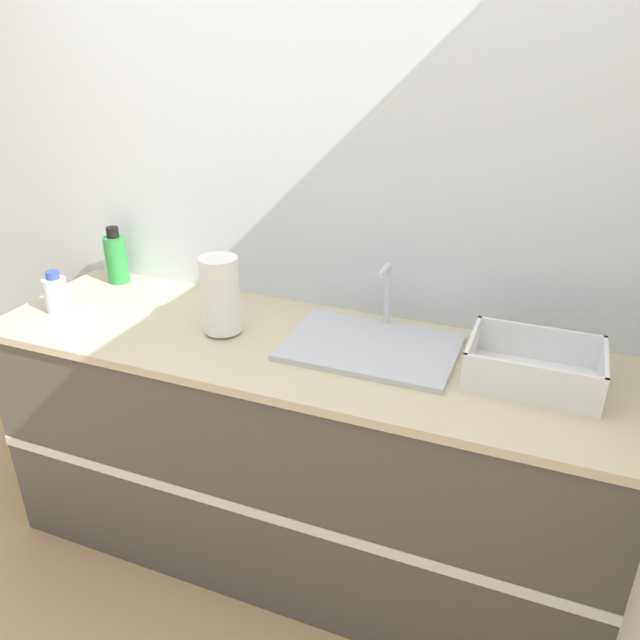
% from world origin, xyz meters
% --- Properties ---
extents(ground_plane, '(12.00, 12.00, 0.00)m').
position_xyz_m(ground_plane, '(0.00, 0.00, 0.00)').
color(ground_plane, tan).
extents(wall_back, '(4.59, 0.06, 2.60)m').
position_xyz_m(wall_back, '(0.00, 0.68, 1.30)').
color(wall_back, silver).
rests_on(wall_back, ground_plane).
extents(counter_cabinet, '(2.22, 0.67, 0.93)m').
position_xyz_m(counter_cabinet, '(0.00, 0.32, 0.46)').
color(counter_cabinet, '#514C47').
rests_on(counter_cabinet, ground_plane).
extents(sink, '(0.57, 0.39, 0.25)m').
position_xyz_m(sink, '(0.25, 0.38, 0.94)').
color(sink, silver).
rests_on(sink, counter_cabinet).
extents(paper_towel_roll, '(0.13, 0.13, 0.28)m').
position_xyz_m(paper_towel_roll, '(-0.27, 0.31, 1.07)').
color(paper_towel_roll, '#4C4C51').
rests_on(paper_towel_roll, counter_cabinet).
extents(dish_rack, '(0.39, 0.28, 0.13)m').
position_xyz_m(dish_rack, '(0.76, 0.36, 0.97)').
color(dish_rack, white).
rests_on(dish_rack, counter_cabinet).
extents(bottle_clear, '(0.09, 0.09, 0.16)m').
position_xyz_m(bottle_clear, '(-0.94, 0.23, 1.00)').
color(bottle_clear, silver).
rests_on(bottle_clear, counter_cabinet).
extents(bottle_green, '(0.09, 0.09, 0.24)m').
position_xyz_m(bottle_green, '(-0.92, 0.56, 1.03)').
color(bottle_green, '#2D8C3D').
rests_on(bottle_green, counter_cabinet).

